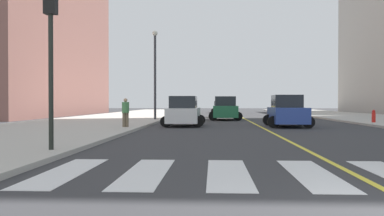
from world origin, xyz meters
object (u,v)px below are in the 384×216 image
object	(u,v)px
traffic_light_far_corner	(51,31)
street_lamp	(155,67)
car_white_fifth	(184,112)
car_yellow_second	(225,109)
car_silver_third	(219,107)
car_green_nearest	(225,109)
car_blue_fourth	(287,112)
fire_hydrant	(374,116)
pedestrian_walking_west	(126,111)

from	to	relation	value
traffic_light_far_corner	street_lamp	bearing A→B (deg)	90.16
car_white_fifth	car_yellow_second	bearing A→B (deg)	80.24
car_silver_third	street_lamp	bearing A→B (deg)	-100.00
car_green_nearest	car_silver_third	distance (m)	27.14
car_silver_third	car_white_fifth	size ratio (longest dim) A/B	0.92
car_yellow_second	traffic_light_far_corner	xyz separation A→B (m)	(-6.02, -31.88, 2.76)
car_blue_fourth	street_lamp	world-z (taller)	street_lamp
fire_hydrant	street_lamp	size ratio (longest dim) A/B	0.12
car_silver_third	fire_hydrant	bearing A→B (deg)	-72.03
car_white_fifth	car_blue_fourth	bearing A→B (deg)	-1.14
car_silver_third	car_white_fifth	xyz separation A→B (m)	(-2.92, -36.97, 0.07)
car_green_nearest	car_blue_fourth	size ratio (longest dim) A/B	1.02
traffic_light_far_corner	fire_hydrant	xyz separation A→B (m)	(16.13, 17.70, -3.08)
car_white_fifth	street_lamp	size ratio (longest dim) A/B	0.59
pedestrian_walking_west	fire_hydrant	distance (m)	17.52
car_green_nearest	fire_hydrant	xyz separation A→B (m)	(10.26, -7.15, -0.40)
car_yellow_second	car_silver_third	xyz separation A→B (m)	(-0.23, 20.11, -0.05)
car_green_nearest	fire_hydrant	distance (m)	12.51
traffic_light_far_corner	fire_hydrant	bearing A→B (deg)	47.65
car_blue_fourth	traffic_light_far_corner	distance (m)	17.83
car_blue_fourth	traffic_light_far_corner	bearing A→B (deg)	58.24
car_green_nearest	car_yellow_second	size ratio (longest dim) A/B	1.07
traffic_light_far_corner	car_yellow_second	bearing A→B (deg)	79.30
car_silver_third	fire_hydrant	world-z (taller)	car_silver_third
car_green_nearest	car_white_fifth	size ratio (longest dim) A/B	1.06
car_white_fifth	traffic_light_far_corner	xyz separation A→B (m)	(-2.88, -15.03, 2.74)
fire_hydrant	car_white_fifth	bearing A→B (deg)	-168.61
car_blue_fourth	car_white_fifth	xyz separation A→B (m)	(-6.69, 0.23, -0.03)
car_yellow_second	car_blue_fourth	bearing A→B (deg)	-75.61
car_silver_third	fire_hydrant	distance (m)	35.82
car_silver_third	traffic_light_far_corner	bearing A→B (deg)	-95.16
car_green_nearest	traffic_light_far_corner	size ratio (longest dim) A/B	0.94
fire_hydrant	pedestrian_walking_west	bearing A→B (deg)	-158.92
car_green_nearest	fire_hydrant	size ratio (longest dim) A/B	5.27
car_blue_fourth	street_lamp	bearing A→B (deg)	-37.25
car_blue_fourth	fire_hydrant	distance (m)	7.18
pedestrian_walking_west	fire_hydrant	world-z (taller)	pedestrian_walking_west
car_yellow_second	car_blue_fourth	xyz separation A→B (m)	(3.54, -17.09, 0.06)
car_green_nearest	street_lamp	distance (m)	7.33
car_green_nearest	car_white_fifth	world-z (taller)	car_green_nearest
car_silver_third	car_white_fifth	world-z (taller)	car_white_fifth
car_blue_fourth	fire_hydrant	bearing A→B (deg)	-155.03
car_silver_third	traffic_light_far_corner	xyz separation A→B (m)	(-5.79, -51.99, 2.81)
car_green_nearest	fire_hydrant	world-z (taller)	car_green_nearest
car_blue_fourth	street_lamp	xyz separation A→B (m)	(-9.63, 7.63, 3.58)
car_white_fifth	fire_hydrant	xyz separation A→B (m)	(13.25, 2.67, -0.34)
car_yellow_second	car_white_fifth	world-z (taller)	car_white_fifth
pedestrian_walking_west	fire_hydrant	xyz separation A→B (m)	(16.34, 6.30, -0.48)
pedestrian_walking_west	car_yellow_second	bearing A→B (deg)	-123.28
car_white_fifth	traffic_light_far_corner	size ratio (longest dim) A/B	0.88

